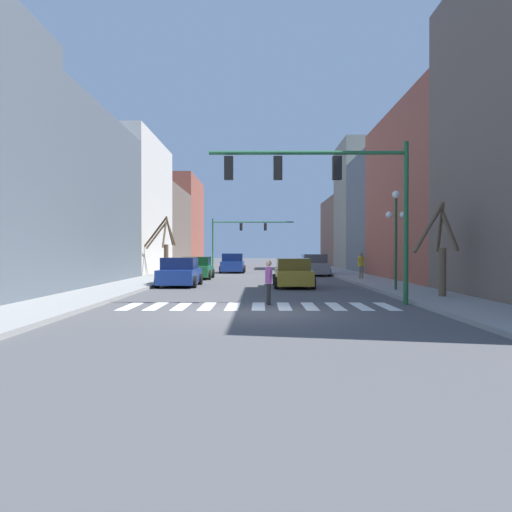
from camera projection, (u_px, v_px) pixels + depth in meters
The scene contains 18 objects.
ground_plane at pixel (258, 313), 15.67m from camera, with size 240.00×240.00×0.00m, color #4C4C4F.
sidewalk_left at pixel (36, 310), 15.73m from camera, with size 2.88×90.00×0.15m.
sidewalk_right at pixel (482, 311), 15.61m from camera, with size 2.88×90.00×0.15m.
building_row_left at pixel (127, 212), 42.92m from camera, with size 6.00×65.72×11.82m.
building_row_right at pixel (412, 199), 37.34m from camera, with size 6.00×59.71×13.53m.
crosswalk_stripes at pixel (258, 306), 17.50m from camera, with size 9.45×2.60×0.01m.
traffic_signal_near at pixel (331, 183), 17.99m from camera, with size 7.21×0.28×5.89m.
traffic_signal_far at pixel (239, 231), 56.62m from camera, with size 9.28×0.28×5.63m.
street_lamp_right_corner at pixel (396, 220), 23.12m from camera, with size 0.95×0.36×4.60m.
car_at_intersection at pixel (233, 264), 44.41m from camera, with size 2.19×4.24×1.72m.
car_parked_left_near at pixel (314, 266), 39.51m from camera, with size 2.21×4.52×1.68m.
car_driving_away_lane at pixel (293, 274), 26.82m from camera, with size 2.10×4.52×1.54m.
car_parked_right_mid at pixel (197, 268), 34.82m from camera, with size 2.19×4.13×1.54m.
car_parked_right_near at pixel (180, 273), 27.44m from camera, with size 2.17×4.25×1.58m.
pedestrian_on_right_sidewalk at pixel (361, 263), 32.30m from camera, with size 0.59×0.56×1.69m.
pedestrian_near_right_corner at pixel (269, 278), 18.02m from camera, with size 0.25×0.69×1.61m.
street_tree_right_near at pixel (440, 248), 19.83m from camera, with size 1.98×1.83×3.76m.
street_tree_left_far at pixel (165, 247), 36.32m from camera, with size 2.18×2.70×4.34m.
Camera 1 is at (0.06, -15.65, 1.95)m, focal length 35.00 mm.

